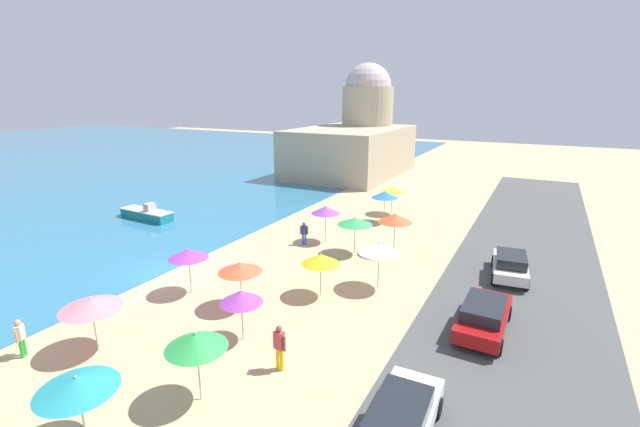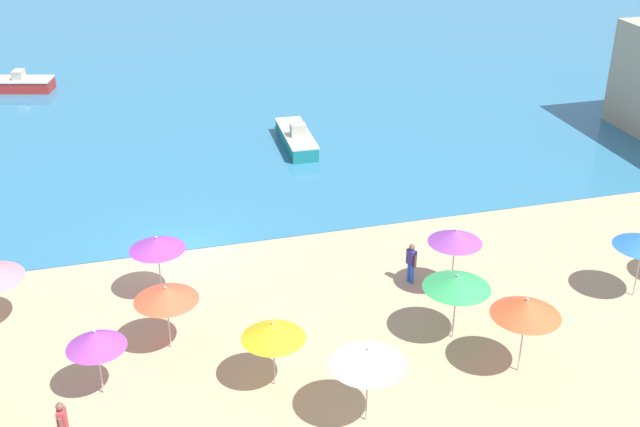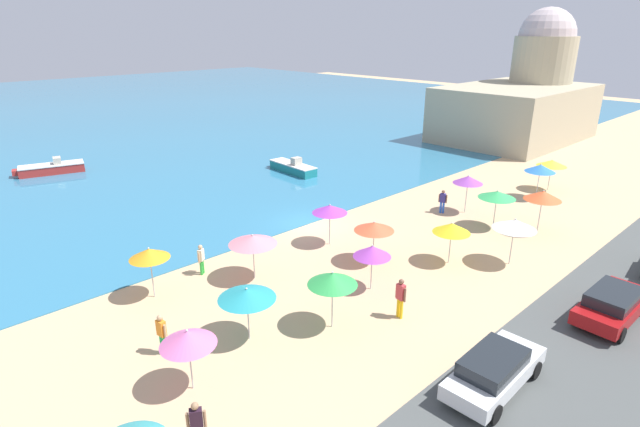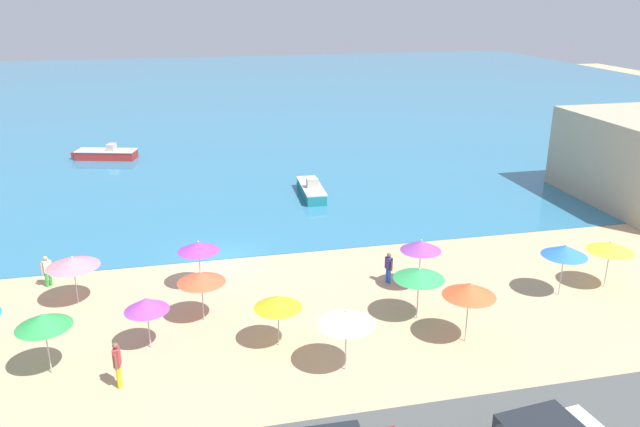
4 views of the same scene
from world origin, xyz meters
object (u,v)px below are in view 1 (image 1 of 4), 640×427
at_px(beach_umbrella_12, 355,221).
at_px(beach_umbrella_7, 385,195).
at_px(beach_umbrella_15, 77,384).
at_px(parked_car_1, 484,315).
at_px(beach_umbrella_2, 321,259).
at_px(beach_umbrella_11, 91,303).
at_px(bather_1, 20,336).
at_px(beach_umbrella_8, 326,210).
at_px(bather_2, 279,345).
at_px(beach_umbrella_1, 241,297).
at_px(beach_umbrella_14, 379,248).
at_px(parked_car_2, 510,265).
at_px(beach_umbrella_9, 196,341).
at_px(beach_umbrella_5, 392,190).
at_px(parked_car_0, 400,421).
at_px(skiff_nearshore, 146,214).
at_px(harbor_fortress, 357,137).
at_px(beach_umbrella_10, 395,218).
at_px(beach_umbrella_0, 240,267).
at_px(beach_umbrella_13, 188,254).
at_px(bather_0, 304,232).

bearing_deg(beach_umbrella_12, beach_umbrella_7, 5.08).
height_order(beach_umbrella_15, parked_car_1, beach_umbrella_15).
bearing_deg(beach_umbrella_2, beach_umbrella_11, 146.29).
height_order(bather_1, parked_car_1, bather_1).
height_order(beach_umbrella_2, beach_umbrella_8, beach_umbrella_8).
relative_size(beach_umbrella_15, bather_2, 1.26).
relative_size(beach_umbrella_1, beach_umbrella_14, 0.89).
xyz_separation_m(beach_umbrella_11, parked_car_2, (15.09, -13.86, -1.25)).
bearing_deg(beach_umbrella_9, beach_umbrella_11, 87.71).
xyz_separation_m(beach_umbrella_1, beach_umbrella_9, (-3.58, -1.00, 0.27)).
distance_m(beach_umbrella_5, parked_car_0, 25.03).
bearing_deg(skiff_nearshore, beach_umbrella_1, -120.30).
bearing_deg(beach_umbrella_9, harbor_fortress, 16.42).
distance_m(parked_car_2, skiff_nearshore, 27.03).
height_order(beach_umbrella_10, parked_car_0, beach_umbrella_10).
bearing_deg(beach_umbrella_14, harbor_fortress, 25.01).
bearing_deg(beach_umbrella_10, beach_umbrella_15, 171.10).
xyz_separation_m(beach_umbrella_0, beach_umbrella_13, (0.02, 3.26, 0.08)).
xyz_separation_m(beach_umbrella_5, beach_umbrella_15, (-27.84, -0.13, -0.08)).
height_order(beach_umbrella_12, harbor_fortress, harbor_fortress).
relative_size(beach_umbrella_9, bather_1, 1.61).
distance_m(beach_umbrella_7, beach_umbrella_13, 17.04).
height_order(bather_0, harbor_fortress, harbor_fortress).
bearing_deg(beach_umbrella_1, harbor_fortress, 16.49).
height_order(beach_umbrella_12, beach_umbrella_14, beach_umbrella_14).
distance_m(beach_umbrella_5, beach_umbrella_12, 10.05).
bearing_deg(parked_car_0, parked_car_2, -7.23).
distance_m(beach_umbrella_1, bather_2, 2.82).
height_order(beach_umbrella_10, beach_umbrella_14, beach_umbrella_10).
xyz_separation_m(beach_umbrella_10, beach_umbrella_13, (-10.32, 7.36, -0.20)).
height_order(bather_1, harbor_fortress, harbor_fortress).
relative_size(beach_umbrella_7, beach_umbrella_15, 1.13).
relative_size(beach_umbrella_0, beach_umbrella_8, 0.90).
bearing_deg(bather_2, beach_umbrella_8, 20.42).
bearing_deg(beach_umbrella_9, beach_umbrella_5, 4.13).
xyz_separation_m(beach_umbrella_8, bather_1, (-17.37, 4.28, -1.39)).
height_order(beach_umbrella_7, beach_umbrella_12, beach_umbrella_7).
bearing_deg(beach_umbrella_15, skiff_nearshore, 45.30).
xyz_separation_m(beach_umbrella_5, bather_0, (-10.09, 2.72, -1.21)).
relative_size(beach_umbrella_13, bather_0, 1.52).
xyz_separation_m(beach_umbrella_10, parked_car_0, (-14.86, -5.12, -1.52)).
height_order(beach_umbrella_2, parked_car_1, beach_umbrella_2).
xyz_separation_m(bather_1, skiff_nearshore, (15.34, 10.96, -0.41)).
height_order(beach_umbrella_7, harbor_fortress, harbor_fortress).
height_order(bather_1, skiff_nearshore, bather_1).
xyz_separation_m(beach_umbrella_1, parked_car_2, (11.74, -9.23, -1.13)).
bearing_deg(beach_umbrella_13, beach_umbrella_11, -175.84).
height_order(beach_umbrella_0, bather_1, beach_umbrella_0).
xyz_separation_m(beach_umbrella_11, bather_0, (14.56, -1.11, -1.17)).
distance_m(beach_umbrella_10, parked_car_1, 9.84).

